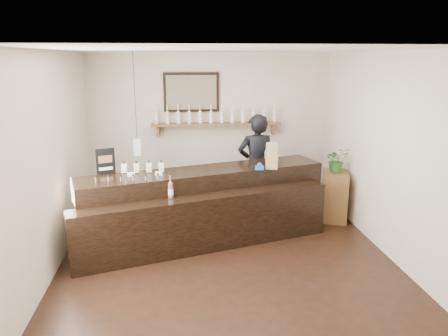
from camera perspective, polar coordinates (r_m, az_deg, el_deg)
name	(u,v)px	position (r m, az deg, el deg)	size (l,w,h in m)	color
ground	(226,254)	(6.31, 0.20, -11.13)	(5.00, 5.00, 0.00)	black
room_shell	(226,135)	(5.79, 0.22, 4.29)	(5.00, 5.00, 5.00)	beige
back_wall_decor	(203,110)	(8.11, -2.78, 7.53)	(2.66, 0.96, 1.69)	brown
counter	(205,208)	(6.61, -2.54, -5.25)	(3.83, 2.07, 1.23)	black
promo_sign	(106,161)	(6.53, -15.22, 0.85)	(0.26, 0.11, 0.38)	black
paper_bag	(272,156)	(6.64, 6.30, 1.57)	(0.21, 0.18, 0.39)	olive
tape_dispenser	(260,167)	(6.59, 4.67, 0.13)	(0.14, 0.08, 0.11)	#1952B1
side_cabinet	(334,196)	(7.67, 14.22, -3.54)	(0.58, 0.68, 0.84)	brown
potted_plant	(337,160)	(7.51, 14.51, 1.03)	(0.38, 0.33, 0.42)	#316026
shopkeeper	(256,159)	(7.53, 4.23, 1.21)	(0.73, 0.48, 2.02)	black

